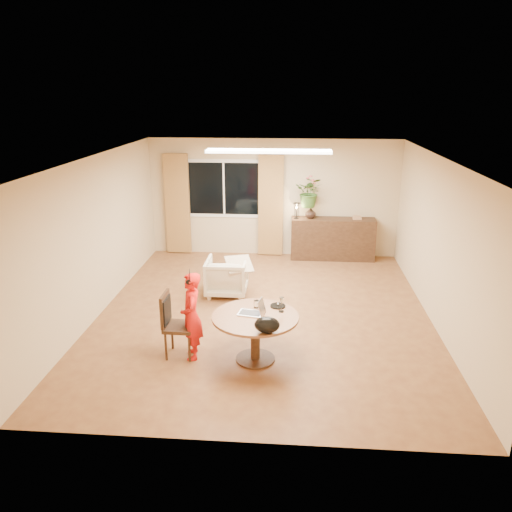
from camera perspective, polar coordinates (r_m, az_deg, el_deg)
The scene contains 24 objects.
floor at distance 8.47m, azimuth 0.87°, elevation -6.59°, with size 6.50×6.50×0.00m, color brown.
ceiling at distance 7.74m, azimuth 0.97°, elevation 11.13°, with size 6.50×6.50×0.00m, color white.
wall_back at distance 11.16m, azimuth 1.98°, elevation 6.62°, with size 5.50×5.50×0.00m, color tan.
wall_left at distance 8.62m, azimuth -17.66°, elevation 2.19°, with size 6.50×6.50×0.00m, color tan.
wall_right at distance 8.31m, azimuth 20.20°, elevation 1.32°, with size 6.50×6.50×0.00m, color tan.
window at distance 11.20m, azimuth -3.69°, elevation 7.69°, with size 1.70×0.03×1.30m.
curtain_left at distance 11.40m, azimuth -8.97°, elevation 5.86°, with size 0.55×0.08×2.25m, color brown.
curtain_right at distance 11.10m, azimuth 1.69°, elevation 5.75°, with size 0.55×0.08×2.25m, color brown.
ceiling_panel at distance 8.93m, azimuth 1.46°, elevation 11.88°, with size 2.20×0.35×0.05m, color white.
dining_table at distance 6.88m, azimuth -0.08°, elevation -7.92°, with size 1.19×1.19×0.68m.
dining_chair at distance 7.11m, azimuth -8.72°, elevation -7.79°, with size 0.45×0.41×0.94m, color black, non-canonical shape.
child at distance 6.98m, azimuth -7.38°, elevation -6.82°, with size 0.30×0.46×1.25m, color red.
laptop at distance 6.82m, azimuth -0.64°, elevation -5.73°, with size 0.35×0.23×0.23m, color #B7B7BC, non-canonical shape.
tumbler at distance 7.03m, azimuth 0.05°, elevation -5.52°, with size 0.07×0.07×0.11m, color white, non-canonical shape.
wine_glass at distance 6.90m, azimuth 2.92°, elevation -5.55°, with size 0.08×0.08×0.22m, color white, non-canonical shape.
pot_lid at distance 7.09m, azimuth 2.52°, elevation -5.65°, with size 0.22×0.22×0.04m, color white, non-canonical shape.
handbag at distance 6.32m, azimuth 1.27°, elevation -7.88°, with size 0.33×0.19×0.22m, color black, non-canonical shape.
armchair at distance 9.14m, azimuth -3.37°, elevation -2.35°, with size 0.73×0.76×0.69m, color beige.
throw at distance 8.90m, azimuth -1.96°, elevation -0.46°, with size 0.45×0.55×0.03m, color beige, non-canonical shape.
sideboard at distance 11.15m, azimuth 8.75°, elevation 1.95°, with size 1.83×0.45×0.92m, color black.
vase at distance 10.98m, azimuth 6.25°, elevation 4.94°, with size 0.24×0.24×0.25m, color black.
bouquet at distance 10.88m, azimuth 6.18°, elevation 7.27°, with size 0.59×0.51×0.66m, color #2E6827.
book_stack at distance 11.08m, azimuth 11.48°, elevation 4.34°, with size 0.19×0.14×0.08m, color #94684B, non-canonical shape.
desk_lamp at distance 10.91m, azimuth 4.66°, elevation 5.21°, with size 0.15×0.15×0.36m, color black, non-canonical shape.
Camera 1 is at (0.48, -7.66, 3.59)m, focal length 35.00 mm.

